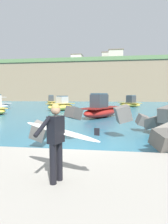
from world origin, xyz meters
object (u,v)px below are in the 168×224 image
boat_mid_left (130,103)px  station_building_west (116,57)px  station_building_central (111,59)px  boat_mid_centre (61,106)px  mooring_buoy_outer (68,111)px  surfer_with_board (58,136)px  boat_near_left (51,102)px  boat_far_left (101,110)px  station_building_east (77,61)px  mooring_buoy_inner (0,107)px

boat_mid_left → station_building_west: size_ratio=0.67×
station_building_central → boat_mid_centre: bearing=-95.3°
station_building_central → mooring_buoy_outer: bearing=-93.3°
boat_mid_centre → mooring_buoy_outer: boat_mid_centre is taller
surfer_with_board → station_building_west: (1.24, 74.83, 14.94)m
boat_mid_centre → mooring_buoy_outer: 4.03m
surfer_with_board → station_building_central: station_building_central is taller
boat_near_left → mooring_buoy_outer: size_ratio=14.82×
mooring_buoy_outer → boat_near_left: bearing=113.4°
boat_mid_centre → boat_far_left: bearing=-52.2°
station_building_central → boat_mid_left: bearing=-84.4°
boat_near_left → station_building_east: (-2.53, 44.37, 15.80)m
surfer_with_board → boat_far_left: 15.48m
boat_mid_left → boat_mid_centre: size_ratio=1.08×
mooring_buoy_inner → station_building_east: 59.29m
boat_far_left → station_building_central: bearing=90.6°
boat_near_left → boat_mid_left: 16.94m
surfer_with_board → boat_mid_centre: bearing=104.9°
boat_far_left → surfer_with_board: bearing=-89.7°
boat_mid_left → station_building_west: bearing=93.7°
surfer_with_board → boat_mid_centre: 24.16m
mooring_buoy_inner → station_building_west: size_ratio=0.06×
boat_mid_left → boat_far_left: bearing=-102.1°
boat_far_left → station_building_central: station_building_central is taller
boat_far_left → mooring_buoy_outer: size_ratio=13.67×
station_building_central → station_building_east: station_building_central is taller
boat_mid_centre → station_building_west: (7.43, 51.49, 15.54)m
boat_far_left → mooring_buoy_inner: 19.81m
surfer_with_board → station_building_west: 76.32m
boat_far_left → mooring_buoy_inner: bearing=148.2°
boat_near_left → mooring_buoy_inner: (-4.49, -12.63, -0.42)m
surfer_with_board → mooring_buoy_outer: surfer_with_board is taller
station_building_central → boat_near_left: bearing=-105.1°
surfer_with_board → mooring_buoy_outer: 20.30m
boat_mid_left → boat_far_left: size_ratio=0.82×
boat_near_left → boat_far_left: bearing=-61.9°
surfer_with_board → boat_mid_centre: boat_mid_centre is taller
surfer_with_board → mooring_buoy_outer: bearing=102.3°
boat_mid_left → station_building_central: station_building_central is taller
surfer_with_board → station_building_west: station_building_west is taller
boat_mid_centre → station_building_central: bearing=84.7°
boat_mid_left → boat_mid_centre: boat_mid_left is taller
surfer_with_board → boat_near_left: (-12.42, 38.53, -0.64)m
boat_far_left → mooring_buoy_inner: boat_far_left is taller
boat_mid_left → station_building_central: bearing=95.6°
boat_mid_centre → station_building_central: 60.59m
surfer_with_board → boat_far_left: (-0.09, 15.47, -0.55)m
surfer_with_board → station_building_west: size_ratio=0.28×
mooring_buoy_inner → station_building_central: bearing=73.8°
station_building_east → station_building_central: bearing=-5.4°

